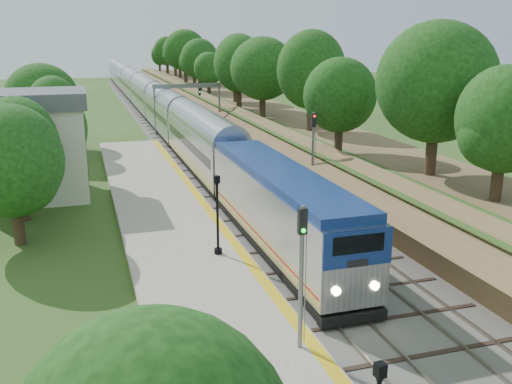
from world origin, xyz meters
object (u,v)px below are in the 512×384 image
object	(u,v)px
signal_gantry	(187,95)
lamppost_far	(218,219)
train	(147,99)
signal_platform	(301,262)
station_building	(29,145)
signal_farside	(313,145)

from	to	relation	value
signal_gantry	lamppost_far	bearing A→B (deg)	-98.42
train	signal_platform	distance (m)	72.83
station_building	signal_platform	distance (m)	28.65
signal_gantry	lamppost_far	distance (m)	41.61
train	lamppost_far	size ratio (longest dim) A/B	33.26
signal_gantry	train	distance (m)	21.64
station_building	signal_platform	world-z (taller)	station_building
station_building	lamppost_far	xyz separation A→B (m)	(10.39, -16.09, -1.76)
station_building	signal_gantry	size ratio (longest dim) A/B	1.02
lamppost_far	signal_platform	size ratio (longest dim) A/B	0.78
signal_gantry	train	world-z (taller)	signal_gantry
station_building	lamppost_far	world-z (taller)	station_building
lamppost_far	signal_platform	world-z (taller)	signal_platform
signal_farside	station_building	bearing A→B (deg)	164.05
signal_gantry	signal_platform	size ratio (longest dim) A/B	1.49
signal_gantry	signal_platform	bearing A→B (deg)	-95.97
train	lamppost_far	world-z (taller)	train
signal_gantry	train	xyz separation A→B (m)	(-2.47, 21.35, -2.50)
station_building	signal_gantry	bearing A→B (deg)	56.62
train	signal_farside	size ratio (longest dim) A/B	23.00
signal_gantry	signal_farside	size ratio (longest dim) A/B	1.33
signal_platform	station_building	bearing A→B (deg)	112.79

